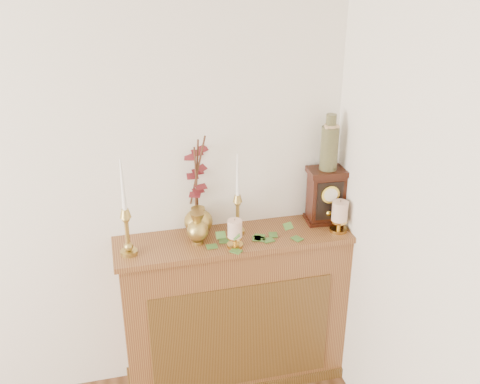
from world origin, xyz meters
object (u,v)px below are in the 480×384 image
object	(u,v)px
mantel_clock	(326,196)
ginger_jar	(197,187)
candlestick_center	(238,208)
ceramic_vase	(329,145)
candlestick_left	(126,224)
bud_vase	(198,229)

from	to	relation	value
mantel_clock	ginger_jar	bearing A→B (deg)	177.84
candlestick_center	ginger_jar	size ratio (longest dim) A/B	0.81
ceramic_vase	candlestick_center	bearing A→B (deg)	-177.92
candlestick_left	mantel_clock	size ratio (longest dim) A/B	1.64
candlestick_left	mantel_clock	xyz separation A→B (m)	(1.05, 0.10, -0.01)
ginger_jar	candlestick_left	bearing A→B (deg)	-156.09
ginger_jar	mantel_clock	bearing A→B (deg)	-5.67
ginger_jar	ceramic_vase	world-z (taller)	ceramic_vase
bud_vase	mantel_clock	bearing A→B (deg)	6.30
candlestick_left	mantel_clock	world-z (taller)	candlestick_left
candlestick_center	ceramic_vase	distance (m)	0.57
bud_vase	mantel_clock	distance (m)	0.72
candlestick_center	mantel_clock	size ratio (longest dim) A/B	1.46
candlestick_left	ceramic_vase	xyz separation A→B (m)	(1.05, 0.10, 0.27)
bud_vase	ginger_jar	xyz separation A→B (m)	(0.03, 0.15, 0.16)
candlestick_center	mantel_clock	bearing A→B (deg)	1.76
ginger_jar	bud_vase	bearing A→B (deg)	-101.39
mantel_clock	ceramic_vase	distance (m)	0.29
mantel_clock	bud_vase	bearing A→B (deg)	-170.19
candlestick_left	ginger_jar	distance (m)	0.42
bud_vase	mantel_clock	size ratio (longest dim) A/B	0.57
candlestick_left	ceramic_vase	distance (m)	1.09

